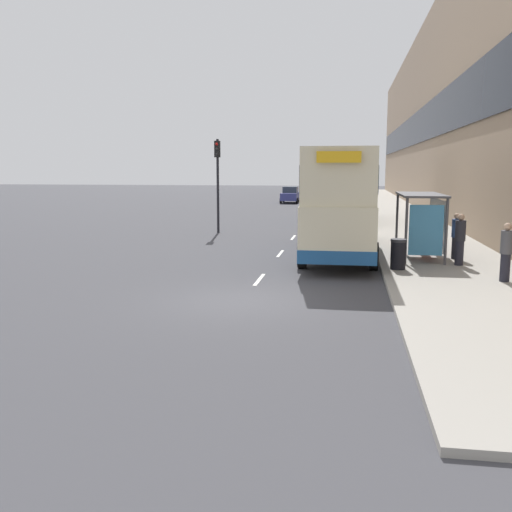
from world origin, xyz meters
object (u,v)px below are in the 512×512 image
Objects in this scene: double_decker_bus_near at (340,201)px; pedestrian_1 at (506,252)px; bus_shelter at (426,213)px; traffic_light_far_kerb at (218,171)px; double_decker_bus_ahead at (343,189)px; pedestrian_2 at (460,239)px; car_0 at (345,201)px; car_3 at (339,194)px; car_1 at (290,195)px; pedestrian_at_shelter at (456,236)px; litter_bin at (398,254)px; car_2 at (310,189)px.

pedestrian_1 is (5.14, -5.59, -1.22)m from double_decker_bus_near.
bus_shelter is 0.81× the size of traffic_light_far_kerb.
double_decker_bus_ahead is 10.16m from traffic_light_far_kerb.
pedestrian_2 is 0.36× the size of traffic_light_far_kerb.
traffic_light_far_kerb is (-6.97, -18.04, 2.59)m from car_0.
car_3 is 43.59m from pedestrian_2.
pedestrian_1 is at bearing -67.85° from bus_shelter.
double_decker_bus_ahead is (-0.02, 14.82, -0.00)m from double_decker_bus_near.
car_1 is at bearing 104.48° from double_decker_bus_ahead.
car_3 is at bearing 96.99° from pedestrian_at_shelter.
traffic_light_far_kerb is (-8.95, 11.29, 2.82)m from litter_bin.
double_decker_bus_near reaches higher than car_2.
double_decker_bus_ahead is 5.82× the size of pedestrian_at_shelter.
car_0 is (-3.21, 26.53, -0.98)m from bus_shelter.
car_2 is at bearing 87.45° from traffic_light_far_kerb.
car_3 is (-0.65, 25.84, -1.45)m from double_decker_bus_ahead.
car_1 is 2.32× the size of pedestrian_2.
pedestrian_1 is at bearing -47.42° from double_decker_bus_near.
double_decker_bus_near is at bearing 162.01° from bus_shelter.
bus_shelter is 4.00× the size of litter_bin.
car_0 is 0.91× the size of car_1.
double_decker_bus_near is at bearing 95.03° from car_2.
double_decker_bus_near is at bearing 132.58° from pedestrian_1.
pedestrian_1 is at bearing 99.39° from car_2.
double_decker_bus_ahead is 5.66× the size of pedestrian_1.
pedestrian_1 reaches higher than car_1.
litter_bin is at bearing -113.65° from bus_shelter.
pedestrian_2 is (4.23, -28.11, 0.19)m from car_0.
bus_shelter is 13.35m from traffic_light_far_kerb.
traffic_light_far_kerb reaches higher than pedestrian_2.
pedestrian_at_shelter reaches higher than car_0.
pedestrian_at_shelter is at bearing -3.47° from bus_shelter.
bus_shelter is 1.43m from pedestrian_at_shelter.
double_decker_bus_ahead is (-3.32, 15.89, 0.41)m from bus_shelter.
pedestrian_1 is 17.88m from traffic_light_far_kerb.
double_decker_bus_ahead is at bearing 101.79° from bus_shelter.
car_1 is at bearing 86.77° from car_2.
car_1 is (-5.85, 11.59, -0.04)m from car_0.
double_decker_bus_ahead reaches higher than car_2.
double_decker_bus_ahead is 21.09m from pedestrian_1.
car_3 is at bearing 79.42° from traffic_light_far_kerb.
litter_bin is (2.08, -3.86, -1.62)m from double_decker_bus_near.
car_3 is at bearing 106.68° from car_2.
pedestrian_at_shelter is at bearing -80.68° from car_0.
double_decker_bus_ahead reaches higher than pedestrian_2.
bus_shelter is at bearing -83.11° from car_0.
car_1 reaches higher than car_3.
traffic_light_far_kerb is at bearing 140.13° from bus_shelter.
car_3 is 2.21× the size of pedestrian_at_shelter.
car_0 is at bearing -87.14° from car_3.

